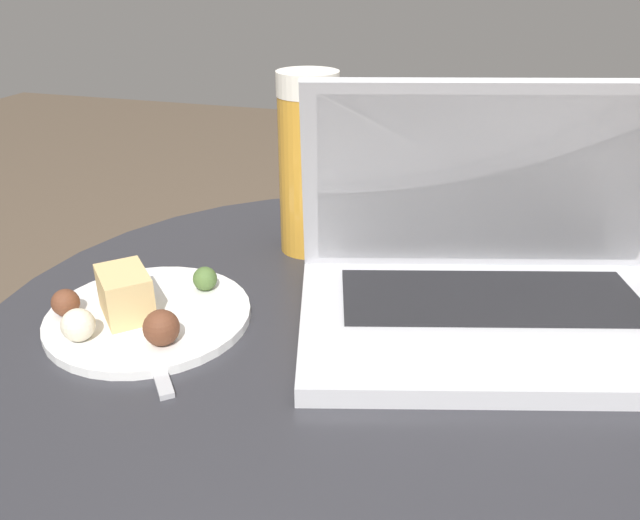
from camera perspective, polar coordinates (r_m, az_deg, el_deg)
The scene contains 5 objects.
table at distance 0.66m, azimuth 3.56°, elevation -15.28°, with size 0.74×0.74×0.50m.
laptop at distance 0.61m, azimuth 15.80°, elevation -1.40°, with size 0.41×0.32×0.23m.
beer_glass at distance 0.71m, azimuth -1.07°, elevation 8.72°, with size 0.07×0.07×0.21m.
snack_plate at distance 0.62m, azimuth -16.07°, elevation -4.48°, with size 0.19×0.19×0.05m.
fork at distance 0.60m, azimuth -15.52°, elevation -6.41°, with size 0.13×0.15×0.00m.
Camera 1 is at (0.10, -0.49, 0.82)m, focal length 35.00 mm.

